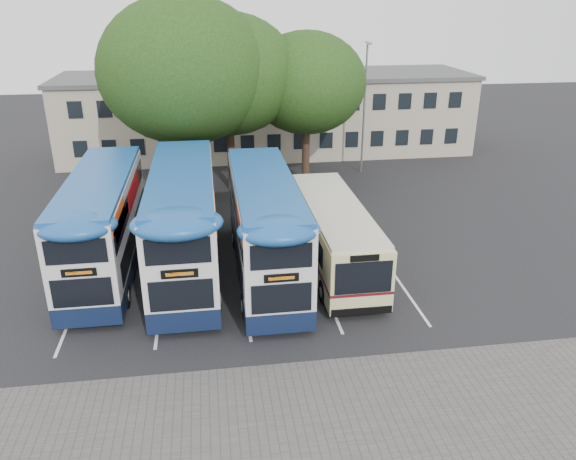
{
  "coord_description": "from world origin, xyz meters",
  "views": [
    {
      "loc": [
        -4.93,
        -18.13,
        11.92
      ],
      "look_at": [
        -1.56,
        5.0,
        2.1
      ],
      "focal_mm": 35.0,
      "sensor_mm": 36.0,
      "label": 1
    }
  ],
  "objects_px": {
    "tree_right": "(307,83)",
    "bus_dd_mid": "(184,218)",
    "lamp_post": "(365,102)",
    "tree_left": "(184,70)",
    "bus_dd_left": "(103,220)",
    "bus_single": "(334,230)",
    "bus_dd_right": "(265,223)",
    "tree_mid": "(228,75)"
  },
  "relations": [
    {
      "from": "tree_right",
      "to": "bus_dd_right",
      "type": "relative_size",
      "value": 0.9
    },
    {
      "from": "tree_left",
      "to": "bus_dd_left",
      "type": "height_order",
      "value": "tree_left"
    },
    {
      "from": "tree_mid",
      "to": "bus_single",
      "type": "height_order",
      "value": "tree_mid"
    },
    {
      "from": "tree_right",
      "to": "bus_dd_left",
      "type": "height_order",
      "value": "tree_right"
    },
    {
      "from": "tree_mid",
      "to": "bus_dd_mid",
      "type": "bearing_deg",
      "value": -102.95
    },
    {
      "from": "lamp_post",
      "to": "tree_left",
      "type": "distance_m",
      "value": 12.88
    },
    {
      "from": "bus_dd_mid",
      "to": "tree_right",
      "type": "bearing_deg",
      "value": 57.72
    },
    {
      "from": "bus_dd_mid",
      "to": "bus_single",
      "type": "relative_size",
      "value": 1.13
    },
    {
      "from": "tree_right",
      "to": "bus_dd_mid",
      "type": "distance_m",
      "value": 15.01
    },
    {
      "from": "bus_dd_right",
      "to": "bus_single",
      "type": "bearing_deg",
      "value": 10.0
    },
    {
      "from": "bus_dd_mid",
      "to": "bus_dd_right",
      "type": "height_order",
      "value": "bus_dd_mid"
    },
    {
      "from": "lamp_post",
      "to": "bus_dd_mid",
      "type": "xyz_separation_m",
      "value": [
        -12.18,
        -14.18,
        -2.43
      ]
    },
    {
      "from": "lamp_post",
      "to": "tree_left",
      "type": "xyz_separation_m",
      "value": [
        -12.07,
        -3.58,
        2.74
      ]
    },
    {
      "from": "bus_dd_mid",
      "to": "lamp_post",
      "type": "bearing_deg",
      "value": 49.35
    },
    {
      "from": "tree_mid",
      "to": "bus_dd_right",
      "type": "height_order",
      "value": "tree_mid"
    },
    {
      "from": "tree_mid",
      "to": "tree_right",
      "type": "xyz_separation_m",
      "value": [
        5.01,
        0.43,
        -0.68
      ]
    },
    {
      "from": "lamp_post",
      "to": "tree_right",
      "type": "bearing_deg",
      "value": -156.24
    },
    {
      "from": "bus_single",
      "to": "tree_left",
      "type": "bearing_deg",
      "value": 121.82
    },
    {
      "from": "lamp_post",
      "to": "bus_dd_right",
      "type": "distance_m",
      "value": 17.52
    },
    {
      "from": "tree_left",
      "to": "tree_mid",
      "type": "bearing_deg",
      "value": 24.48
    },
    {
      "from": "lamp_post",
      "to": "tree_mid",
      "type": "bearing_deg",
      "value": -165.79
    },
    {
      "from": "tree_left",
      "to": "bus_dd_left",
      "type": "bearing_deg",
      "value": -110.51
    },
    {
      "from": "tree_mid",
      "to": "tree_right",
      "type": "height_order",
      "value": "tree_mid"
    },
    {
      "from": "lamp_post",
      "to": "tree_right",
      "type": "xyz_separation_m",
      "value": [
        -4.46,
        -1.96,
        1.62
      ]
    },
    {
      "from": "tree_left",
      "to": "bus_single",
      "type": "height_order",
      "value": "tree_left"
    },
    {
      "from": "tree_mid",
      "to": "bus_dd_right",
      "type": "relative_size",
      "value": 1.01
    },
    {
      "from": "bus_single",
      "to": "bus_dd_right",
      "type": "bearing_deg",
      "value": -170.0
    },
    {
      "from": "bus_dd_left",
      "to": "bus_single",
      "type": "xyz_separation_m",
      "value": [
        10.49,
        -0.88,
        -0.78
      ]
    },
    {
      "from": "bus_dd_right",
      "to": "bus_dd_left",
      "type": "bearing_deg",
      "value": 168.54
    },
    {
      "from": "bus_dd_left",
      "to": "bus_dd_right",
      "type": "distance_m",
      "value": 7.35
    },
    {
      "from": "bus_dd_mid",
      "to": "bus_dd_right",
      "type": "distance_m",
      "value": 3.67
    },
    {
      "from": "bus_dd_left",
      "to": "bus_dd_mid",
      "type": "distance_m",
      "value": 3.68
    },
    {
      "from": "tree_left",
      "to": "bus_dd_right",
      "type": "relative_size",
      "value": 1.1
    },
    {
      "from": "tree_mid",
      "to": "bus_dd_left",
      "type": "relative_size",
      "value": 1.01
    },
    {
      "from": "tree_mid",
      "to": "tree_left",
      "type": "bearing_deg",
      "value": -155.52
    },
    {
      "from": "bus_dd_right",
      "to": "bus_single",
      "type": "xyz_separation_m",
      "value": [
        3.29,
        0.58,
        -0.8
      ]
    },
    {
      "from": "bus_dd_mid",
      "to": "bus_dd_right",
      "type": "relative_size",
      "value": 1.05
    },
    {
      "from": "lamp_post",
      "to": "bus_dd_right",
      "type": "height_order",
      "value": "lamp_post"
    },
    {
      "from": "tree_right",
      "to": "bus_single",
      "type": "xyz_separation_m",
      "value": [
        -0.86,
        -12.5,
        -4.98
      ]
    },
    {
      "from": "tree_right",
      "to": "bus_single",
      "type": "bearing_deg",
      "value": -93.94
    },
    {
      "from": "lamp_post",
      "to": "tree_mid",
      "type": "distance_m",
      "value": 10.03
    },
    {
      "from": "lamp_post",
      "to": "bus_dd_left",
      "type": "xyz_separation_m",
      "value": [
        -15.81,
        -13.58,
        -2.57
      ]
    }
  ]
}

